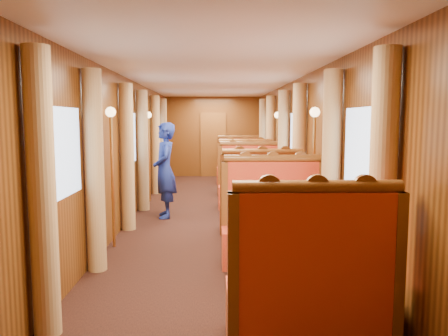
{
  "coord_description": "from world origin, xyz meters",
  "views": [
    {
      "loc": [
        -0.0,
        -7.77,
        1.77
      ],
      "look_at": [
        0.16,
        -1.22,
        1.05
      ],
      "focal_mm": 35.0,
      "sensor_mm": 36.0,
      "label": 1
    }
  ],
  "objects_px": {
    "banquette_mid_aft": "(250,186)",
    "rose_vase_far": "(241,153)",
    "teapot_back": "(280,214)",
    "fruit_plate": "(323,224)",
    "tea_tray": "(277,224)",
    "passenger": "(251,173)",
    "teapot_left": "(268,217)",
    "teapot_right": "(291,219)",
    "banquette_far_aft": "(240,168)",
    "rose_vase_mid": "(254,167)",
    "banquette_near_fwd": "(310,294)",
    "table_far": "(242,174)",
    "table_mid": "(255,198)",
    "table_near": "(288,259)",
    "banquette_far_fwd": "(245,177)",
    "banquette_near_aft": "(274,229)",
    "banquette_mid_fwd": "(261,206)",
    "steward": "(165,170)"
  },
  "relations": [
    {
      "from": "banquette_mid_aft",
      "to": "rose_vase_far",
      "type": "distance_m",
      "value": 2.54
    },
    {
      "from": "rose_vase_far",
      "to": "teapot_back",
      "type": "bearing_deg",
      "value": -90.39
    },
    {
      "from": "fruit_plate",
      "to": "tea_tray",
      "type": "bearing_deg",
      "value": 169.61
    },
    {
      "from": "fruit_plate",
      "to": "passenger",
      "type": "bearing_deg",
      "value": 94.05
    },
    {
      "from": "teapot_left",
      "to": "teapot_right",
      "type": "distance_m",
      "value": 0.22
    },
    {
      "from": "banquette_far_aft",
      "to": "rose_vase_far",
      "type": "distance_m",
      "value": 1.13
    },
    {
      "from": "banquette_mid_aft",
      "to": "rose_vase_mid",
      "type": "relative_size",
      "value": 3.72
    },
    {
      "from": "tea_tray",
      "to": "fruit_plate",
      "type": "xyz_separation_m",
      "value": [
        0.44,
        -0.08,
        0.01
      ]
    },
    {
      "from": "fruit_plate",
      "to": "rose_vase_mid",
      "type": "relative_size",
      "value": 0.56
    },
    {
      "from": "banquette_near_fwd",
      "to": "table_far",
      "type": "xyz_separation_m",
      "value": [
        0.0,
        8.01,
        -0.05
      ]
    },
    {
      "from": "tea_tray",
      "to": "teapot_back",
      "type": "bearing_deg",
      "value": 70.18
    },
    {
      "from": "banquette_far_aft",
      "to": "table_mid",
      "type": "bearing_deg",
      "value": -90.0
    },
    {
      "from": "teapot_right",
      "to": "table_mid",
      "type": "bearing_deg",
      "value": 90.92
    },
    {
      "from": "banquette_near_fwd",
      "to": "table_near",
      "type": "bearing_deg",
      "value": 90.0
    },
    {
      "from": "table_mid",
      "to": "banquette_far_fwd",
      "type": "relative_size",
      "value": 0.78
    },
    {
      "from": "banquette_near_aft",
      "to": "tea_tray",
      "type": "relative_size",
      "value": 3.94
    },
    {
      "from": "banquette_mid_fwd",
      "to": "teapot_left",
      "type": "height_order",
      "value": "banquette_mid_fwd"
    },
    {
      "from": "table_near",
      "to": "passenger",
      "type": "relative_size",
      "value": 1.38
    },
    {
      "from": "teapot_left",
      "to": "steward",
      "type": "height_order",
      "value": "steward"
    },
    {
      "from": "table_near",
      "to": "banquette_near_fwd",
      "type": "xyz_separation_m",
      "value": [
        0.0,
        -1.01,
        0.05
      ]
    },
    {
      "from": "table_mid",
      "to": "table_far",
      "type": "distance_m",
      "value": 3.5
    },
    {
      "from": "banquette_near_fwd",
      "to": "banquette_near_aft",
      "type": "height_order",
      "value": "same"
    },
    {
      "from": "banquette_near_aft",
      "to": "rose_vase_mid",
      "type": "distance_m",
      "value": 2.51
    },
    {
      "from": "rose_vase_mid",
      "to": "passenger",
      "type": "height_order",
      "value": "passenger"
    },
    {
      "from": "banquette_mid_aft",
      "to": "teapot_left",
      "type": "xyz_separation_m",
      "value": [
        -0.22,
        -4.6,
        0.4
      ]
    },
    {
      "from": "tea_tray",
      "to": "fruit_plate",
      "type": "distance_m",
      "value": 0.44
    },
    {
      "from": "teapot_left",
      "to": "rose_vase_far",
      "type": "xyz_separation_m",
      "value": [
        0.19,
        7.09,
        0.11
      ]
    },
    {
      "from": "teapot_right",
      "to": "rose_vase_far",
      "type": "height_order",
      "value": "rose_vase_far"
    },
    {
      "from": "banquette_near_fwd",
      "to": "steward",
      "type": "bearing_deg",
      "value": 109.47
    },
    {
      "from": "table_far",
      "to": "fruit_plate",
      "type": "bearing_deg",
      "value": -87.5
    },
    {
      "from": "banquette_far_fwd",
      "to": "rose_vase_far",
      "type": "distance_m",
      "value": 1.14
    },
    {
      "from": "banquette_near_aft",
      "to": "rose_vase_far",
      "type": "bearing_deg",
      "value": 90.28
    },
    {
      "from": "table_mid",
      "to": "rose_vase_far",
      "type": "distance_m",
      "value": 3.55
    },
    {
      "from": "table_mid",
      "to": "banquette_near_aft",
      "type": "bearing_deg",
      "value": -90.0
    },
    {
      "from": "banquette_far_fwd",
      "to": "tea_tray",
      "type": "relative_size",
      "value": 3.94
    },
    {
      "from": "banquette_near_fwd",
      "to": "banquette_far_fwd",
      "type": "height_order",
      "value": "same"
    },
    {
      "from": "banquette_mid_aft",
      "to": "teapot_left",
      "type": "bearing_deg",
      "value": -92.7
    },
    {
      "from": "banquette_far_fwd",
      "to": "teapot_back",
      "type": "bearing_deg",
      "value": -90.74
    },
    {
      "from": "table_near",
      "to": "banquette_near_fwd",
      "type": "bearing_deg",
      "value": -90.0
    },
    {
      "from": "banquette_near_aft",
      "to": "table_mid",
      "type": "height_order",
      "value": "banquette_near_aft"
    },
    {
      "from": "teapot_left",
      "to": "passenger",
      "type": "height_order",
      "value": "passenger"
    },
    {
      "from": "banquette_mid_fwd",
      "to": "teapot_back",
      "type": "distance_m",
      "value": 2.47
    },
    {
      "from": "table_mid",
      "to": "passenger",
      "type": "bearing_deg",
      "value": 90.0
    },
    {
      "from": "table_near",
      "to": "teapot_right",
      "type": "bearing_deg",
      "value": -91.7
    },
    {
      "from": "banquette_near_aft",
      "to": "banquette_mid_fwd",
      "type": "xyz_separation_m",
      "value": [
        0.0,
        1.47,
        0.0
      ]
    },
    {
      "from": "banquette_near_aft",
      "to": "teapot_back",
      "type": "height_order",
      "value": "banquette_near_aft"
    },
    {
      "from": "teapot_back",
      "to": "tea_tray",
      "type": "bearing_deg",
      "value": -114.14
    },
    {
      "from": "banquette_near_aft",
      "to": "table_far",
      "type": "distance_m",
      "value": 5.99
    },
    {
      "from": "table_far",
      "to": "teapot_left",
      "type": "bearing_deg",
      "value": -91.76
    },
    {
      "from": "teapot_right",
      "to": "teapot_back",
      "type": "xyz_separation_m",
      "value": [
        -0.07,
        0.19,
        0.0
      ]
    }
  ]
}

